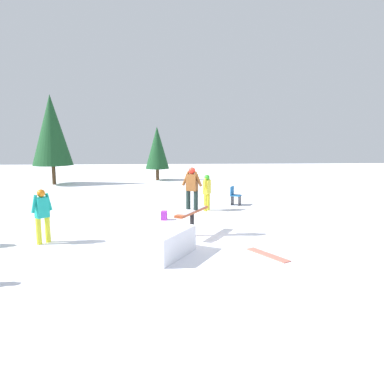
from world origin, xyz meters
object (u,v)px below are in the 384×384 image
object	(u,v)px
bystander_teal	(42,213)
folding_chair	(235,196)
rail_feature	(192,215)
loose_snowboard_coral	(268,255)
bystander_yellow	(207,191)
backpack_on_snow	(164,215)
main_rider_on_rail	(192,189)
pine_tree_far	(51,130)
pine_tree_near	(157,148)

from	to	relation	value
bystander_teal	folding_chair	world-z (taller)	bystander_teal
rail_feature	loose_snowboard_coral	distance (m)	2.96
bystander_teal	folding_chair	bearing A→B (deg)	-7.55
rail_feature	bystander_yellow	xyz separation A→B (m)	(4.08, -0.86, 0.18)
loose_snowboard_coral	bystander_yellow	bearing A→B (deg)	159.39
bystander_teal	backpack_on_snow	xyz separation A→B (m)	(2.97, -3.60, -0.76)
main_rider_on_rail	backpack_on_snow	xyz separation A→B (m)	(2.38, 0.96, -1.37)
main_rider_on_rail	folding_chair	bearing A→B (deg)	5.27
folding_chair	loose_snowboard_coral	bearing A→B (deg)	-154.22
main_rider_on_rail	backpack_on_snow	world-z (taller)	main_rider_on_rail
loose_snowboard_coral	pine_tree_far	world-z (taller)	pine_tree_far
pine_tree_near	pine_tree_far	size ratio (longest dim) A/B	0.66
main_rider_on_rail	loose_snowboard_coral	distance (m)	3.26
bystander_yellow	backpack_on_snow	bearing A→B (deg)	163.35
folding_chair	pine_tree_near	distance (m)	10.85
bystander_teal	backpack_on_snow	world-z (taller)	bystander_teal
loose_snowboard_coral	backpack_on_snow	world-z (taller)	backpack_on_snow
rail_feature	pine_tree_far	xyz separation A→B (m)	(13.22, 8.46, 2.86)
rail_feature	folding_chair	xyz separation A→B (m)	(5.29, -2.30, -0.28)
bystander_yellow	pine_tree_far	distance (m)	13.33
main_rider_on_rail	pine_tree_near	size ratio (longest dim) A/B	0.38
backpack_on_snow	pine_tree_far	bearing A→B (deg)	40.41
rail_feature	bystander_yellow	size ratio (longest dim) A/B	1.13
bystander_yellow	pine_tree_near	xyz separation A→B (m)	(11.12, 2.56, 1.45)
bystander_teal	loose_snowboard_coral	xyz separation A→B (m)	(-1.51, -6.52, -0.92)
main_rider_on_rail	folding_chair	world-z (taller)	main_rider_on_rail
bystander_teal	pine_tree_near	xyz separation A→B (m)	(15.79, -2.86, 1.40)
backpack_on_snow	pine_tree_near	bearing A→B (deg)	9.01
rail_feature	pine_tree_near	size ratio (longest dim) A/B	0.46
bystander_yellow	pine_tree_near	world-z (taller)	pine_tree_near
loose_snowboard_coral	bystander_teal	bearing A→B (deg)	-133.76
main_rider_on_rail	pine_tree_far	distance (m)	15.82
main_rider_on_rail	backpack_on_snow	bearing A→B (deg)	50.70
loose_snowboard_coral	folding_chair	bearing A→B (deg)	146.67
bystander_yellow	pine_tree_near	distance (m)	11.51
folding_chair	bystander_teal	bearing A→B (deg)	159.02
loose_snowboard_coral	pine_tree_far	size ratio (longest dim) A/B	0.25
loose_snowboard_coral	pine_tree_near	xyz separation A→B (m)	(17.30, 3.66, 2.32)
backpack_on_snow	pine_tree_near	xyz separation A→B (m)	(12.82, 0.74, 2.17)
pine_tree_far	bystander_yellow	bearing A→B (deg)	-134.44
main_rider_on_rail	bystander_teal	world-z (taller)	main_rider_on_rail
rail_feature	bystander_teal	world-z (taller)	bystander_teal
main_rider_on_rail	loose_snowboard_coral	size ratio (longest dim) A/B	1.01
rail_feature	loose_snowboard_coral	world-z (taller)	rail_feature
pine_tree_far	bystander_teal	bearing A→B (deg)	-164.22
backpack_on_snow	pine_tree_far	world-z (taller)	pine_tree_far
rail_feature	folding_chair	bearing A→B (deg)	6.07
rail_feature	bystander_yellow	bearing A→B (deg)	17.62
main_rider_on_rail	folding_chair	distance (m)	5.88
backpack_on_snow	pine_tree_near	world-z (taller)	pine_tree_near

